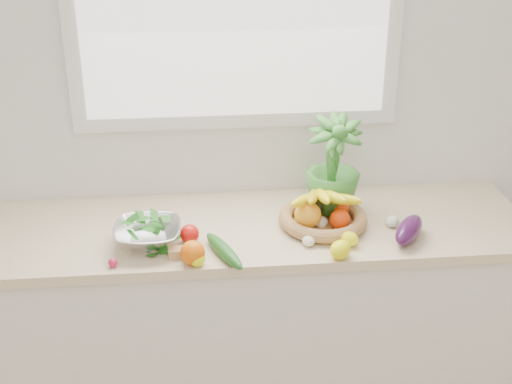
{
  "coord_description": "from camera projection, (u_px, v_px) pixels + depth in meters",
  "views": [
    {
      "loc": [
        -0.18,
        -0.48,
        2.24
      ],
      "look_at": [
        0.05,
        1.93,
        1.05
      ],
      "focal_mm": 50.0,
      "sensor_mm": 36.0,
      "label": 1
    }
  ],
  "objects": [
    {
      "name": "orange_loose",
      "position": [
        193.0,
        253.0,
        2.5
      ],
      "size": [
        0.12,
        0.12,
        0.09
      ],
      "primitive_type": "sphere",
      "rotation": [
        0.0,
        0.0,
        0.4
      ],
      "color": "#EC6207",
      "rests_on": "countertop"
    },
    {
      "name": "potted_herb",
      "position": [
        333.0,
        164.0,
        2.77
      ],
      "size": [
        0.23,
        0.23,
        0.39
      ],
      "primitive_type": "imported",
      "rotation": [
        0.0,
        0.0,
        -0.09
      ],
      "color": "#3D8630",
      "rests_on": "countertop"
    },
    {
      "name": "colander_with_spinach",
      "position": [
        147.0,
        230.0,
        2.61
      ],
      "size": [
        0.26,
        0.26,
        0.13
      ],
      "color": "white",
      "rests_on": "countertop"
    },
    {
      "name": "radish",
      "position": [
        113.0,
        263.0,
        2.5
      ],
      "size": [
        0.04,
        0.04,
        0.03
      ],
      "primitive_type": "sphere",
      "rotation": [
        0.0,
        0.0,
        -0.27
      ],
      "color": "#DC1B4B",
      "rests_on": "countertop"
    },
    {
      "name": "countertop",
      "position": [
        243.0,
        229.0,
        2.79
      ],
      "size": [
        2.24,
        0.62,
        0.04
      ],
      "primitive_type": "cube",
      "color": "beige",
      "rests_on": "counter_cabinet"
    },
    {
      "name": "lemon_b",
      "position": [
        340.0,
        250.0,
        2.54
      ],
      "size": [
        0.11,
        0.11,
        0.07
      ],
      "primitive_type": "ellipsoid",
      "rotation": [
        0.0,
        0.0,
        -0.7
      ],
      "color": "#FFF60D",
      "rests_on": "countertop"
    },
    {
      "name": "ginger",
      "position": [
        184.0,
        252.0,
        2.56
      ],
      "size": [
        0.11,
        0.05,
        0.03
      ],
      "primitive_type": "cube",
      "rotation": [
        0.0,
        0.0,
        0.07
      ],
      "color": "tan",
      "rests_on": "countertop"
    },
    {
      "name": "fruit_basket",
      "position": [
        322.0,
        213.0,
        2.75
      ],
      "size": [
        0.36,
        0.36,
        0.18
      ],
      "color": "tan",
      "rests_on": "countertop"
    },
    {
      "name": "counter_cabinet",
      "position": [
        244.0,
        323.0,
        2.98
      ],
      "size": [
        2.2,
        0.58,
        0.86
      ],
      "primitive_type": "cube",
      "color": "silver",
      "rests_on": "ground"
    },
    {
      "name": "lemon_c",
      "position": [
        349.0,
        239.0,
        2.62
      ],
      "size": [
        0.09,
        0.09,
        0.06
      ],
      "primitive_type": "ellipsoid",
      "rotation": [
        0.0,
        0.0,
        0.98
      ],
      "color": "#FBFF0D",
      "rests_on": "countertop"
    },
    {
      "name": "back_wall",
      "position": [
        236.0,
        90.0,
        2.85
      ],
      "size": [
        4.5,
        0.02,
        2.7
      ],
      "primitive_type": "cube",
      "color": "white",
      "rests_on": "ground"
    },
    {
      "name": "lemon_a",
      "position": [
        197.0,
        259.0,
        2.5
      ],
      "size": [
        0.07,
        0.08,
        0.05
      ],
      "primitive_type": "ellipsoid",
      "rotation": [
        0.0,
        0.0,
        -0.17
      ],
      "color": "#FFF90D",
      "rests_on": "countertop"
    },
    {
      "name": "garlic_a",
      "position": [
        392.0,
        221.0,
        2.75
      ],
      "size": [
        0.06,
        0.06,
        0.04
      ],
      "primitive_type": "ellipsoid",
      "rotation": [
        0.0,
        0.0,
        0.05
      ],
      "color": "white",
      "rests_on": "countertop"
    },
    {
      "name": "eggplant",
      "position": [
        409.0,
        230.0,
        2.65
      ],
      "size": [
        0.19,
        0.22,
        0.08
      ],
      "primitive_type": "ellipsoid",
      "rotation": [
        0.0,
        0.0,
        -0.59
      ],
      "color": "#38103C",
      "rests_on": "countertop"
    },
    {
      "name": "cucumber",
      "position": [
        224.0,
        251.0,
        2.55
      ],
      "size": [
        0.15,
        0.27,
        0.05
      ],
      "primitive_type": "ellipsoid",
      "rotation": [
        0.0,
        0.0,
        0.4
      ],
      "color": "#1A5017",
      "rests_on": "countertop"
    },
    {
      "name": "apple",
      "position": [
        190.0,
        234.0,
        2.64
      ],
      "size": [
        0.07,
        0.07,
        0.07
      ],
      "primitive_type": "sphere",
      "rotation": [
        0.0,
        0.0,
        -0.03
      ],
      "color": "red",
      "rests_on": "countertop"
    },
    {
      "name": "garlic_c",
      "position": [
        309.0,
        241.0,
        2.62
      ],
      "size": [
        0.06,
        0.06,
        0.04
      ],
      "primitive_type": "ellipsoid",
      "rotation": [
        0.0,
        0.0,
        0.4
      ],
      "color": "white",
      "rests_on": "countertop"
    },
    {
      "name": "garlic_b",
      "position": [
        321.0,
        222.0,
        2.75
      ],
      "size": [
        0.06,
        0.06,
        0.05
      ],
      "primitive_type": "ellipsoid",
      "rotation": [
        0.0,
        0.0,
        0.14
      ],
      "color": "white",
      "rests_on": "countertop"
    }
  ]
}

